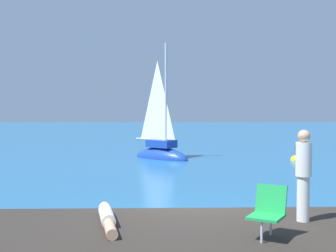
{
  "coord_description": "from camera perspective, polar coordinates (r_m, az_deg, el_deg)",
  "views": [
    {
      "loc": [
        -0.71,
        -9.6,
        2.86
      ],
      "look_at": [
        -0.56,
        11.94,
        1.99
      ],
      "focal_mm": 46.83,
      "sensor_mm": 36.0,
      "label": 1
    }
  ],
  "objects": [
    {
      "name": "ground_plane",
      "position": [
        10.04,
        3.8,
        -14.21
      ],
      "size": [
        160.0,
        160.0,
        0.0
      ],
      "primitive_type": "plane",
      "color": "#236093"
    },
    {
      "name": "boulder_seaward",
      "position": [
        10.03,
        20.57,
        -14.37
      ],
      "size": [
        0.93,
        0.81,
        0.6
      ],
      "primitive_type": "cube",
      "rotation": [
        -0.15,
        -0.12,
        0.19
      ],
      "color": "#312B22",
      "rests_on": "ground"
    },
    {
      "name": "boulder_inland",
      "position": [
        9.74,
        -11.31,
        -14.79
      ],
      "size": [
        1.17,
        1.22,
        0.75
      ],
      "primitive_type": "cube",
      "rotation": [
        0.14,
        -0.13,
        1.99
      ],
      "color": "#2E2C20",
      "rests_on": "ground"
    },
    {
      "name": "sailboat_near",
      "position": [
        24.88,
        -0.91,
        -3.38
      ],
      "size": [
        3.65,
        3.46,
        7.15
      ],
      "rotation": [
        0.0,
        0.0,
        5.55
      ],
      "color": "#193D99",
      "rests_on": "ground"
    },
    {
      "name": "person_sunbather",
      "position": [
        7.76,
        -7.9,
        -11.75
      ],
      "size": [
        0.54,
        1.74,
        0.25
      ],
      "rotation": [
        0.0,
        0.0,
        4.92
      ],
      "color": "white",
      "rests_on": "shore_ledge"
    },
    {
      "name": "person_standing",
      "position": [
        8.12,
        17.22,
        -5.81
      ],
      "size": [
        0.28,
        0.28,
        1.62
      ],
      "rotation": [
        0.0,
        0.0,
        4.15
      ],
      "color": "white",
      "rests_on": "shore_ledge"
    },
    {
      "name": "beach_chair",
      "position": [
        7.04,
        12.92,
        -10.51
      ],
      "size": [
        0.71,
        0.76,
        0.8
      ],
      "rotation": [
        0.0,
        0.0,
        4.19
      ],
      "color": "green",
      "rests_on": "shore_ledge"
    },
    {
      "name": "marker_buoy",
      "position": [
        25.1,
        16.26,
        -4.29
      ],
      "size": [
        0.56,
        0.56,
        1.13
      ],
      "color": "yellow",
      "rests_on": "ground"
    }
  ]
}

